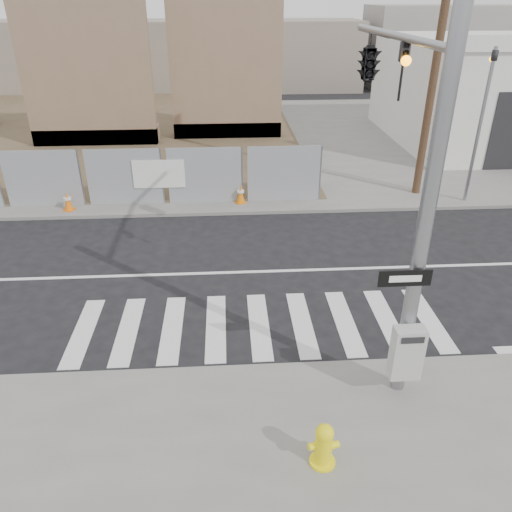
{
  "coord_description": "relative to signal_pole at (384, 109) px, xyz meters",
  "views": [
    {
      "loc": [
        -0.67,
        -11.92,
        6.81
      ],
      "look_at": [
        -0.02,
        -1.71,
        1.4
      ],
      "focal_mm": 35.0,
      "sensor_mm": 36.0,
      "label": 1
    }
  ],
  "objects": [
    {
      "name": "ground",
      "position": [
        -2.49,
        2.05,
        -4.78
      ],
      "size": [
        100.0,
        100.0,
        0.0
      ],
      "primitive_type": "plane",
      "color": "black",
      "rests_on": "ground"
    },
    {
      "name": "sidewalk_far",
      "position": [
        -2.49,
        16.05,
        -4.72
      ],
      "size": [
        50.0,
        20.0,
        0.12
      ],
      "primitive_type": "cube",
      "color": "slate",
      "rests_on": "ground"
    },
    {
      "name": "signal_pole",
      "position": [
        0.0,
        0.0,
        0.0
      ],
      "size": [
        0.96,
        5.87,
        7.0
      ],
      "color": "gray",
      "rests_on": "sidewalk_near"
    },
    {
      "name": "far_signal_pole",
      "position": [
        5.51,
        6.65,
        -1.3
      ],
      "size": [
        0.16,
        0.2,
        5.6
      ],
      "color": "gray",
      "rests_on": "sidewalk_far"
    },
    {
      "name": "concrete_wall_left",
      "position": [
        -9.49,
        15.13,
        -1.4
      ],
      "size": [
        6.0,
        1.3,
        8.0
      ],
      "color": "#7A5F49",
      "rests_on": "sidewalk_far"
    },
    {
      "name": "concrete_wall_right",
      "position": [
        -2.99,
        16.13,
        -1.4
      ],
      "size": [
        5.5,
        1.3,
        8.0
      ],
      "color": "#7A5F49",
      "rests_on": "sidewalk_far"
    },
    {
      "name": "utility_pole_right",
      "position": [
        4.01,
        7.55,
        0.42
      ],
      "size": [
        1.6,
        0.28,
        10.0
      ],
      "color": "#4F3525",
      "rests_on": "sidewalk_far"
    },
    {
      "name": "fire_hydrant",
      "position": [
        -1.75,
        -4.41,
        -4.27
      ],
      "size": [
        0.53,
        0.53,
        0.8
      ],
      "rotation": [
        0.0,
        0.0,
        0.3
      ],
      "color": "#FFE90E",
      "rests_on": "sidewalk_near"
    },
    {
      "name": "traffic_cone_c",
      "position": [
        -8.64,
        6.59,
        -4.34
      ],
      "size": [
        0.44,
        0.44,
        0.66
      ],
      "rotation": [
        0.0,
        0.0,
        -0.35
      ],
      "color": "orange",
      "rests_on": "sidewalk_far"
    },
    {
      "name": "traffic_cone_d",
      "position": [
        -2.66,
        6.9,
        -4.34
      ],
      "size": [
        0.45,
        0.45,
        0.67
      ],
      "rotation": [
        0.0,
        0.0,
        0.42
      ],
      "color": "orange",
      "rests_on": "sidewalk_far"
    }
  ]
}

